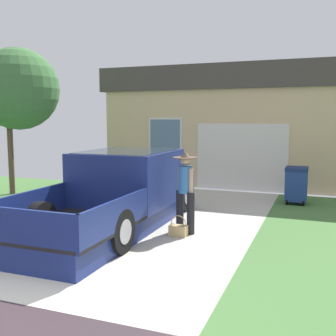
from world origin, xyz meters
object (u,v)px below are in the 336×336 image
at_px(house_with_garage, 262,125).
at_px(wheeled_trash_bin, 296,184).
at_px(pickup_truck, 123,191).
at_px(front_yard_tree, 14,91).
at_px(handbag, 178,230).
at_px(person_with_hat, 185,188).

relative_size(house_with_garage, wheeled_trash_bin, 10.79).
relative_size(pickup_truck, front_yard_tree, 1.21).
bearing_deg(front_yard_tree, handbag, -22.43).
distance_m(pickup_truck, front_yard_tree, 5.83).
relative_size(pickup_truck, house_with_garage, 0.50).
height_order(person_with_hat, handbag, person_with_hat).
relative_size(person_with_hat, house_with_garage, 0.15).
xyz_separation_m(person_with_hat, handbag, (-0.05, -0.30, -0.82)).
height_order(person_with_hat, house_with_garage, house_with_garage).
xyz_separation_m(pickup_truck, house_with_garage, (1.96, 7.87, 1.37)).
bearing_deg(person_with_hat, wheeled_trash_bin, -89.04).
relative_size(house_with_garage, front_yard_tree, 2.43).
relative_size(pickup_truck, wheeled_trash_bin, 5.36).
bearing_deg(front_yard_tree, person_with_hat, -19.91).
relative_size(person_with_hat, front_yard_tree, 0.37).
bearing_deg(house_with_garage, handbag, -93.34).
bearing_deg(house_with_garage, person_with_hat, -93.14).
height_order(house_with_garage, wheeled_trash_bin, house_with_garage).
xyz_separation_m(house_with_garage, wheeled_trash_bin, (1.55, -4.18, -1.56)).
bearing_deg(pickup_truck, wheeled_trash_bin, 46.49).
relative_size(handbag, house_with_garage, 0.04).
relative_size(front_yard_tree, wheeled_trash_bin, 4.44).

